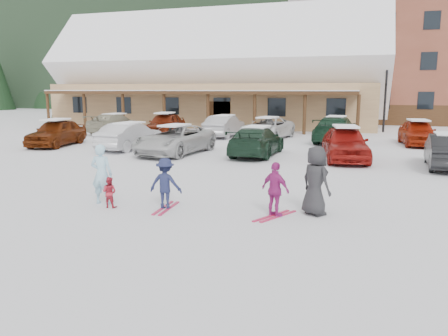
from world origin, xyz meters
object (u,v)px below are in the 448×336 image
(child_navy, at_px, (165,184))
(parked_car_1, at_px, (130,136))
(parked_car_11, at_px, (336,129))
(parked_car_10, at_px, (267,128))
(parked_car_2, at_px, (175,139))
(day_lodge, at_px, (215,80))
(parked_car_8, at_px, (165,124))
(child_magenta, at_px, (275,190))
(parked_car_12, at_px, (418,133))
(parked_car_4, at_px, (345,143))
(parked_car_0, at_px, (57,133))
(parked_car_9, at_px, (224,126))
(parked_car_5, at_px, (447,151))
(lamp_post, at_px, (386,87))
(adult_skier, at_px, (102,174))
(parked_car_7, at_px, (115,124))
(toddler_red, at_px, (109,192))
(bystander_dark, at_px, (315,181))
(parked_car_3, at_px, (257,141))

(child_navy, xyz_separation_m, parked_car_1, (-6.80, 10.16, 0.02))
(parked_car_11, bearing_deg, parked_car_10, -1.97)
(parked_car_1, height_order, parked_car_2, parked_car_2)
(day_lodge, height_order, parked_car_8, day_lodge)
(child_magenta, relative_size, parked_car_1, 0.32)
(parked_car_12, bearing_deg, child_magenta, -111.44)
(parked_car_11, bearing_deg, parked_car_4, 101.55)
(parked_car_0, bearing_deg, parked_car_10, 25.52)
(parked_car_0, relative_size, parked_car_9, 1.00)
(child_magenta, height_order, parked_car_5, parked_car_5)
(day_lodge, height_order, parked_car_12, day_lodge)
(parked_car_0, height_order, parked_car_1, parked_car_0)
(lamp_post, xyz_separation_m, child_magenta, (-3.51, -24.09, -2.64))
(adult_skier, height_order, parked_car_7, adult_skier)
(parked_car_8, distance_m, parked_car_11, 11.39)
(parked_car_7, relative_size, parked_car_9, 1.11)
(child_navy, height_order, parked_car_7, parked_car_7)
(day_lodge, xyz_separation_m, parked_car_7, (-4.16, -10.50, -3.24))
(child_magenta, distance_m, parked_car_11, 16.53)
(child_magenta, bearing_deg, day_lodge, -41.11)
(parked_car_1, bearing_deg, parked_car_2, 169.65)
(child_magenta, relative_size, parked_car_0, 0.31)
(parked_car_5, bearing_deg, parked_car_10, -38.63)
(parked_car_7, distance_m, parked_car_12, 20.10)
(toddler_red, xyz_separation_m, parked_car_1, (-5.31, 10.49, 0.29))
(parked_car_9, bearing_deg, child_magenta, 113.95)
(parked_car_11, bearing_deg, parked_car_12, -175.80)
(lamp_post, xyz_separation_m, parked_car_11, (-3.02, -7.57, -2.55))
(adult_skier, relative_size, bystander_dark, 0.95)
(child_magenta, height_order, parked_car_2, parked_car_2)
(parked_car_7, bearing_deg, parked_car_12, -177.73)
(parked_car_4, distance_m, parked_car_9, 11.16)
(parked_car_2, height_order, parked_car_5, parked_car_2)
(toddler_red, xyz_separation_m, parked_car_12, (9.42, 16.93, 0.30))
(child_magenta, distance_m, parked_car_5, 10.32)
(parked_car_3, xyz_separation_m, parked_car_5, (8.11, -1.05, 0.00))
(parked_car_11, bearing_deg, parked_car_3, 68.46)
(parked_car_1, height_order, parked_car_3, parked_car_1)
(parked_car_8, bearing_deg, bystander_dark, -59.83)
(parked_car_2, relative_size, parked_car_3, 1.07)
(toddler_red, height_order, parked_car_4, parked_car_4)
(parked_car_1, relative_size, parked_car_5, 1.02)
(parked_car_3, height_order, parked_car_7, parked_car_7)
(parked_car_1, bearing_deg, parked_car_4, -176.87)
(parked_car_2, relative_size, parked_car_4, 1.14)
(day_lodge, xyz_separation_m, bystander_dark, (11.83, -27.34, -3.07))
(toddler_red, relative_size, child_magenta, 0.61)
(lamp_post, distance_m, parked_car_7, 19.95)
(day_lodge, xyz_separation_m, parked_car_2, (4.14, -18.61, -3.23))
(parked_car_8, bearing_deg, child_navy, -70.47)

